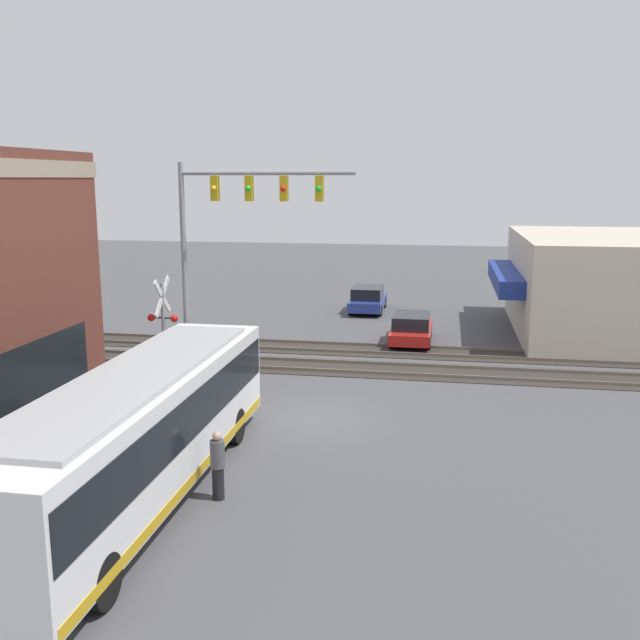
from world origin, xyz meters
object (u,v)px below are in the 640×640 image
object	(u,v)px
city_bus	(139,429)
parked_car_red	(411,329)
pedestrian_at_crossing	(201,353)
pedestrian_near_bus	(218,465)
crossing_signal	(163,318)
parked_car_blue	(368,300)

from	to	relation	value
city_bus	parked_car_red	distance (m)	18.17
parked_car_red	pedestrian_at_crossing	size ratio (longest dim) A/B	2.50
parked_car_red	pedestrian_near_bus	bearing A→B (deg)	168.01
pedestrian_at_crossing	crossing_signal	bearing A→B (deg)	113.59
crossing_signal	parked_car_blue	xyz separation A→B (m)	(14.91, -6.00, -1.63)
pedestrian_at_crossing	parked_car_blue	bearing A→B (deg)	-18.36
parked_car_blue	pedestrian_at_crossing	bearing A→B (deg)	161.64
crossing_signal	parked_car_red	distance (m)	11.67
parked_car_blue	pedestrian_at_crossing	size ratio (longest dim) A/B	2.55
city_bus	parked_car_blue	size ratio (longest dim) A/B	2.74
city_bus	pedestrian_at_crossing	world-z (taller)	city_bus
parked_car_blue	pedestrian_near_bus	xyz separation A→B (m)	(-24.48, 0.82, 0.18)
pedestrian_near_bus	parked_car_red	bearing A→B (deg)	-11.99
crossing_signal	parked_car_blue	size ratio (longest dim) A/B	0.87
city_bus	pedestrian_at_crossing	xyz separation A→B (m)	(10.37, 2.17, -0.82)
crossing_signal	pedestrian_at_crossing	distance (m)	1.95
parked_car_blue	parked_car_red	bearing A→B (deg)	-159.34
parked_car_blue	pedestrian_near_bus	distance (m)	24.49
crossing_signal	pedestrian_at_crossing	xyz separation A→B (m)	(0.54, -1.23, -1.42)
crossing_signal	pedestrian_near_bus	world-z (taller)	crossing_signal
crossing_signal	pedestrian_near_bus	bearing A→B (deg)	-151.56
pedestrian_near_bus	parked_car_blue	bearing A→B (deg)	-1.92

